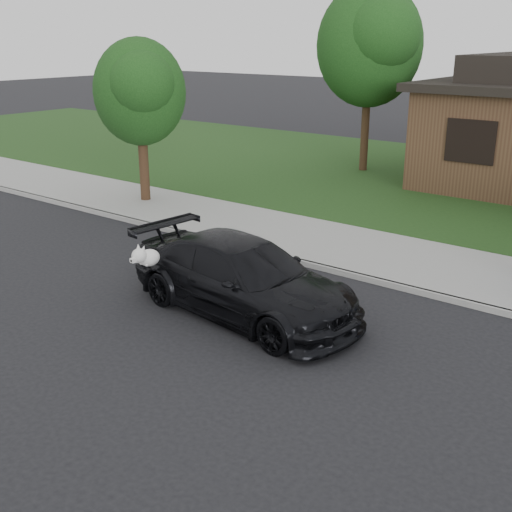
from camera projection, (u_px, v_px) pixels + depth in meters
The scene contains 7 objects.
ground at pixel (226, 330), 10.86m from camera, with size 120.00×120.00×0.00m, color black.
sidewalk at pixel (368, 252), 14.58m from camera, with size 60.00×3.00×0.12m, color gray.
curb at pixel (333, 270), 13.46m from camera, with size 60.00×0.12×0.12m, color gray.
lawn at pixel (487, 189), 20.57m from camera, with size 60.00×13.00×0.13m, color #193814.
sedan at pixel (243, 278), 11.32m from camera, with size 4.79×2.48×1.34m.
tree_0 at pixel (372, 43), 21.54m from camera, with size 3.78×3.60×6.34m.
tree_2 at pixel (140, 91), 17.88m from camera, with size 2.73×2.60×4.59m.
Camera 1 is at (6.41, -7.49, 4.74)m, focal length 45.00 mm.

